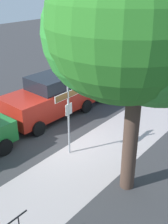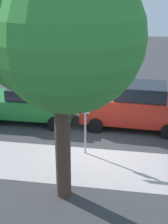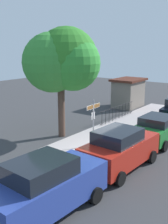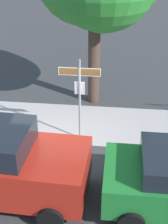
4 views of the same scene
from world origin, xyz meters
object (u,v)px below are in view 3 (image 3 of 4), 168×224
at_px(shade_tree, 63,61).
at_px(car_blue, 46,186).
at_px(street_sign, 93,115).
at_px(car_green, 158,128).
at_px(utility_shed, 128,93).
at_px(car_red, 120,149).

xyz_separation_m(shade_tree, car_blue, (-6.85, -5.13, -3.82)).
height_order(street_sign, shade_tree, shade_tree).
bearing_deg(car_blue, shade_tree, 39.80).
distance_m(car_blue, car_green, 9.60).
bearing_deg(street_sign, shade_tree, 83.19).
bearing_deg(car_green, utility_shed, 38.92).
xyz_separation_m(shade_tree, utility_shed, (10.34, 0.85, -3.47)).
bearing_deg(car_blue, car_green, 1.90).
distance_m(car_red, utility_shed, 13.85).
bearing_deg(street_sign, car_red, -122.09).
bearing_deg(shade_tree, street_sign, -96.81).
distance_m(car_green, utility_shed, 9.79).
distance_m(shade_tree, car_red, 6.89).
bearing_deg(shade_tree, utility_shed, 4.70).
distance_m(shade_tree, car_green, 7.20).
bearing_deg(shade_tree, car_red, -111.03).
bearing_deg(car_red, shade_tree, 71.31).
distance_m(shade_tree, car_blue, 9.37).
bearing_deg(street_sign, utility_shed, 17.71).
relative_size(car_blue, car_green, 1.09).
xyz_separation_m(car_red, utility_shed, (12.39, 6.18, 0.39)).
height_order(car_blue, car_green, car_blue).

